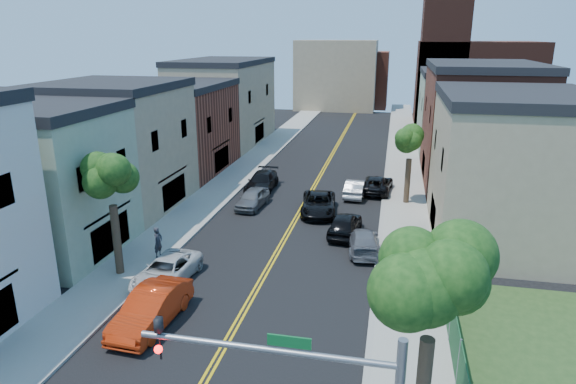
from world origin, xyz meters
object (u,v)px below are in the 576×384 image
Objects in this scene: red_sedan at (151,308)px; grey_car_right at (364,241)px; pedestrian_right at (397,279)px; white_pickup at (167,271)px; black_car_left at (262,182)px; dark_car_right_far at (377,184)px; black_car_right at (345,224)px; grey_car_left at (253,198)px; black_suv_lane at (318,204)px; pedestrian_left at (158,242)px; silver_car_right at (356,188)px.

red_sedan reaches higher than grey_car_right.
pedestrian_right is (11.01, 4.94, 0.15)m from red_sedan.
white_pickup is 2.91× the size of pedestrian_right.
grey_car_right is (9.00, 10.37, -0.18)m from red_sedan.
black_car_left is 9.85m from dark_car_right_far.
red_sedan is at bearing 64.57° from black_car_right.
white_pickup is at bearing 25.08° from grey_car_right.
white_pickup is 0.93× the size of black_car_left.
black_car_right reaches higher than grey_car_left.
pedestrian_right reaches higher than black_suv_lane.
black_car_right is 10.30m from dark_car_right_far.
pedestrian_left is (-1.78, 2.72, 0.39)m from white_pickup.
pedestrian_left is (-2.90, -10.28, 0.35)m from grey_car_left.
red_sedan is 21.42m from black_car_left.
pedestrian_left is at bearing 35.43° from black_car_right.
grey_car_right is 7.39m from black_suv_lane.
red_sedan is 14.90m from black_car_right.
pedestrian_right reaches higher than grey_car_right.
white_pickup is at bearing 108.91° from red_sedan.
dark_car_right_far is (9.73, 1.56, -0.07)m from black_car_left.
silver_car_right is at bearing 73.67° from red_sedan.
black_car_left reaches higher than silver_car_right.
black_car_left reaches higher than grey_car_left.
black_car_left is 3.12× the size of pedestrian_right.
red_sedan reaches higher than silver_car_right.
grey_car_left is at bearing -41.83° from pedestrian_right.
white_pickup is 1.11× the size of black_car_right.
silver_car_right is 2.27m from dark_car_right_far.
pedestrian_right is (11.01, -12.05, 0.28)m from grey_car_left.
dark_car_right_far is 7.47m from black_suv_lane.
pedestrian_left is at bearing 116.55° from red_sedan.
grey_car_left is (0.00, 16.99, -0.12)m from red_sedan.
black_car_left is 20.06m from pedestrian_right.
grey_car_right is at bearing 36.31° from white_pickup.
red_sedan is 1.12× the size of grey_car_right.
black_car_left reaches higher than black_car_right.
grey_car_left is 8.82m from silver_car_right.
black_car_right is at bearing -65.29° from black_suv_lane.
silver_car_right is (8.03, 0.05, -0.06)m from black_car_left.
grey_car_left is at bearing 37.70° from dark_car_right_far.
grey_car_left is 0.95× the size of black_car_right.
black_suv_lane is (6.34, 12.73, 0.05)m from white_pickup.
black_suv_lane is (-2.39, -4.75, 0.03)m from silver_car_right.
grey_car_right is at bearing -64.14° from pedestrian_left.
white_pickup is at bearing -90.12° from grey_car_left.
black_car_left reaches higher than dark_car_right_far.
grey_car_left is at bearing -43.53° from grey_car_right.
silver_car_right is (7.60, 4.47, -0.01)m from grey_car_left.
black_suv_lane is at bearing -53.33° from black_car_right.
white_pickup is 1.17× the size of grey_car_left.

